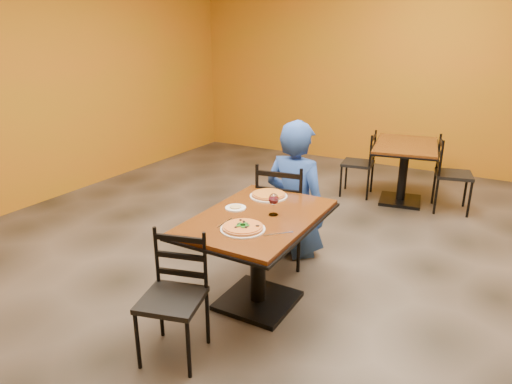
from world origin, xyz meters
The scene contains 19 objects.
floor centered at (0.00, 0.00, 0.00)m, with size 7.00×8.00×0.01m, color black.
wall_back centered at (0.00, 4.00, 1.50)m, with size 7.00×0.01×3.00m, color #B15C13.
wall_left centered at (-3.50, 0.00, 1.50)m, with size 0.01×8.00×3.00m, color #B15C13.
table_main centered at (0.00, -0.50, 0.56)m, with size 0.83×1.23×0.75m.
table_second centered at (0.45, 2.38, 0.55)m, with size 0.91×1.21×0.75m.
chair_main_near centered at (-0.18, -1.31, 0.42)m, with size 0.38×0.38×0.84m, color black, non-canonical shape.
chair_main_far centered at (-0.16, 0.28, 0.48)m, with size 0.43×0.43×0.96m, color black, non-canonical shape.
chair_second_left centered at (-0.13, 2.38, 0.42)m, with size 0.38×0.38×0.84m, color black, non-canonical shape.
chair_second_right centered at (1.03, 2.38, 0.44)m, with size 0.40×0.40×0.89m, color black, non-canonical shape.
diner centered at (-0.14, 0.48, 0.65)m, with size 0.64×0.42×1.30m, color navy.
plate_main centered at (0.04, -0.78, 0.76)m, with size 0.31×0.31×0.01m, color white.
pizza_main centered at (0.04, -0.78, 0.77)m, with size 0.28×0.28×0.02m, color maroon.
plate_far centered at (-0.12, -0.10, 0.76)m, with size 0.31×0.31×0.01m, color white.
pizza_far centered at (-0.12, -0.10, 0.77)m, with size 0.28×0.28×0.02m, color gold.
side_plate centered at (-0.22, -0.46, 0.76)m, with size 0.16×0.16×0.01m, color white.
dip centered at (-0.22, -0.46, 0.76)m, with size 0.09×0.09×0.01m, color tan.
wine_glass centered at (0.09, -0.43, 0.84)m, with size 0.08×0.08×0.18m, color white, non-canonical shape.
fork centered at (-0.13, -0.74, 0.75)m, with size 0.01×0.19×0.00m, color silver.
knife centered at (0.28, -0.72, 0.75)m, with size 0.01×0.21×0.00m, color silver.
Camera 1 is at (1.52, -3.22, 2.03)m, focal length 31.90 mm.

